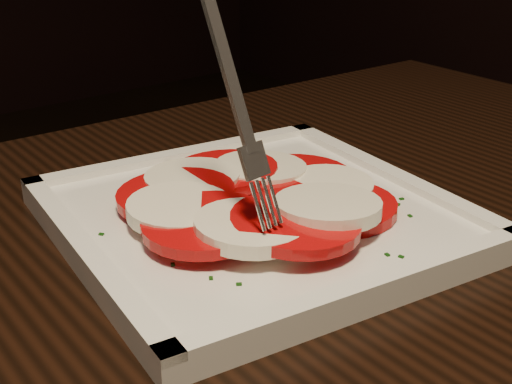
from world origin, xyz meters
name	(u,v)px	position (x,y,z in m)	size (l,w,h in m)	color
plate	(256,220)	(0.33, 0.17, 0.76)	(0.28, 0.28, 0.01)	white
caprese_salad	(256,197)	(0.33, 0.17, 0.78)	(0.21, 0.24, 0.03)	#C4040A
fork	(224,88)	(0.29, 0.14, 0.87)	(0.03, 0.07, 0.17)	white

